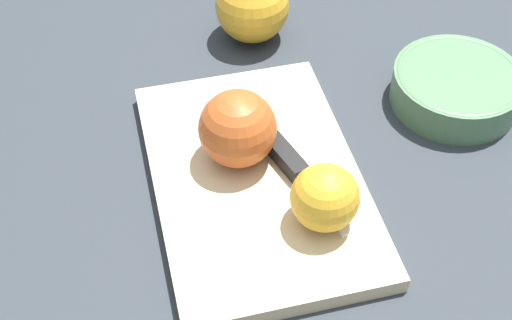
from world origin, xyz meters
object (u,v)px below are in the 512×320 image
(apple_half_right, at_px, (325,198))
(knife, at_px, (286,158))
(apple_whole, at_px, (252,6))
(bowl, at_px, (456,86))
(apple_half_left, at_px, (238,129))

(apple_half_right, relative_size, knife, 0.46)
(apple_whole, height_order, bowl, apple_whole)
(apple_half_left, distance_m, bowl, 0.27)
(apple_half_right, height_order, knife, apple_half_right)
(knife, relative_size, apple_whole, 1.36)
(apple_half_left, distance_m, apple_whole, 0.23)
(apple_half_right, bearing_deg, knife, -121.44)
(apple_half_right, relative_size, bowl, 0.45)
(knife, bearing_deg, bowl, 89.36)
(apple_half_left, xyz_separation_m, knife, (0.01, 0.05, -0.03))
(bowl, bearing_deg, knife, -61.95)
(apple_half_left, relative_size, apple_half_right, 1.22)
(apple_whole, xyz_separation_m, bowl, (0.13, 0.23, -0.02))
(apple_half_right, bearing_deg, apple_half_left, -101.50)
(apple_half_left, height_order, apple_whole, apple_whole)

